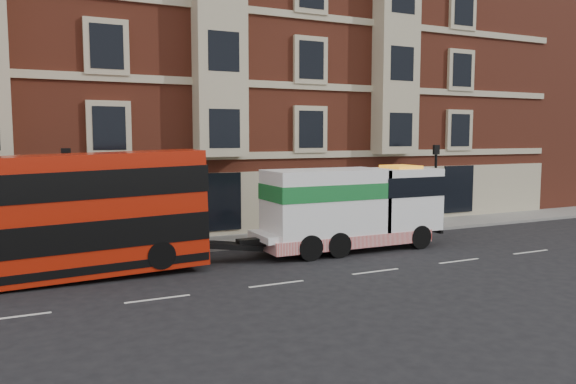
% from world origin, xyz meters
% --- Properties ---
extents(ground, '(120.00, 120.00, 0.00)m').
position_xyz_m(ground, '(0.00, 0.00, 0.00)').
color(ground, black).
rests_on(ground, ground).
extents(sidewalk, '(90.00, 3.00, 0.15)m').
position_xyz_m(sidewalk, '(0.00, 7.50, 0.07)').
color(sidewalk, slate).
rests_on(sidewalk, ground).
extents(victorian_terrace, '(45.00, 12.00, 20.40)m').
position_xyz_m(victorian_terrace, '(0.50, 15.00, 10.07)').
color(victorian_terrace, brown).
rests_on(victorian_terrace, ground).
extents(filler_east, '(18.00, 10.00, 19.00)m').
position_xyz_m(filler_east, '(32.00, 14.00, 9.43)').
color(filler_east, brown).
rests_on(filler_east, ground).
extents(lamp_post_west, '(0.35, 0.15, 4.35)m').
position_xyz_m(lamp_post_west, '(-6.00, 6.20, 2.68)').
color(lamp_post_west, black).
rests_on(lamp_post_west, sidewalk).
extents(lamp_post_east, '(0.35, 0.15, 4.35)m').
position_xyz_m(lamp_post_east, '(12.00, 6.20, 2.68)').
color(lamp_post_east, black).
rests_on(lamp_post_east, sidewalk).
extents(double_decker_bus, '(10.66, 2.45, 4.32)m').
position_xyz_m(double_decker_bus, '(-6.85, 3.75, 2.29)').
color(double_decker_bus, '#B21C09').
rests_on(double_decker_bus, ground).
extents(tow_truck, '(8.54, 2.52, 3.56)m').
position_xyz_m(tow_truck, '(5.20, 3.75, 1.89)').
color(tow_truck, white).
rests_on(tow_truck, ground).
extents(pedestrian, '(0.79, 0.66, 1.83)m').
position_xyz_m(pedestrian, '(-7.00, 6.15, 1.07)').
color(pedestrian, '#17232E').
rests_on(pedestrian, sidewalk).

